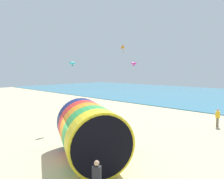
{
  "coord_description": "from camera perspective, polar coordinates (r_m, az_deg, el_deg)",
  "views": [
    {
      "loc": [
        9.36,
        -6.74,
        5.31
      ],
      "look_at": [
        0.42,
        2.95,
        4.09
      ],
      "focal_mm": 32.0,
      "sensor_mm": 36.0,
      "label": 1
    }
  ],
  "objects": [
    {
      "name": "kite_cyan_parafoil",
      "position": [
        19.89,
        -11.28,
        7.4
      ],
      "size": [
        0.37,
        0.79,
        0.43
      ],
      "color": "#2DB2C6"
    },
    {
      "name": "giant_inflatable_tube",
      "position": [
        12.32,
        -6.42,
        -11.85
      ],
      "size": [
        6.39,
        5.5,
        3.38
      ],
      "color": "navy",
      "rests_on": "ground"
    },
    {
      "name": "bystander_near_water",
      "position": [
        25.94,
        -8.7,
        -4.88
      ],
      "size": [
        0.38,
        0.42,
        1.53
      ],
      "color": "black",
      "rests_on": "ground"
    },
    {
      "name": "kite_magenta_parafoil",
      "position": [
        23.21,
        6.23,
        7.38
      ],
      "size": [
        0.38,
        0.96,
        0.49
      ],
      "color": "#D1339E"
    },
    {
      "name": "kite_handler",
      "position": [
        9.09,
        -4.38,
        -24.2
      ],
      "size": [
        0.42,
        0.37,
        1.65
      ],
      "color": "black",
      "rests_on": "ground"
    },
    {
      "name": "bystander_mid_beach",
      "position": [
        21.82,
        27.94,
        -7.06
      ],
      "size": [
        0.42,
        0.36,
        1.73
      ],
      "color": "#726651",
      "rests_on": "ground"
    },
    {
      "name": "kite_orange_delta",
      "position": [
        27.99,
        3.33,
        11.83
      ],
      "size": [
        0.58,
        0.72,
        1.05
      ],
      "color": "orange"
    },
    {
      "name": "ground_plane",
      "position": [
        12.7,
        -11.14,
        -19.55
      ],
      "size": [
        120.0,
        120.0,
        0.0
      ],
      "primitive_type": "plane",
      "color": "#CCBA8C"
    }
  ]
}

